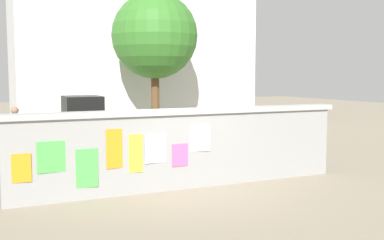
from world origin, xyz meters
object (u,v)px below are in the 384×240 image
Objects in this scene: motorcycle at (173,150)px; auto_rickshaw_truck at (112,123)px; person_walking at (113,138)px; person_bystander at (15,128)px; tree_roadside at (155,36)px; bicycle_near at (211,137)px.

auto_rickshaw_truck is at bearing 101.31° from motorcycle.
person_walking reaches higher than motorcycle.
person_bystander is (-3.93, 2.68, 0.52)m from motorcycle.
person_walking is at bearing -104.45° from auto_rickshaw_truck.
person_walking and person_bystander have the same top height.
auto_rickshaw_truck reaches higher than motorcycle.
bicycle_near is at bearing -90.71° from tree_roadside.
motorcycle is 4.79m from person_bystander.
motorcycle is 3.58m from bicycle_near.
bicycle_near reaches higher than motorcycle.
motorcycle is at bearing -78.69° from auto_rickshaw_truck.
auto_rickshaw_truck is 3.49m from bicycle_near.
bicycle_near is at bearing 36.93° from person_walking.
person_bystander is (-3.18, -1.07, 0.09)m from auto_rickshaw_truck.
auto_rickshaw_truck is 6.72m from tree_roadside.
person_bystander reaches higher than bicycle_near.
auto_rickshaw_truck reaches higher than person_bystander.
auto_rickshaw_truck reaches higher than bicycle_near.
bicycle_near is (2.49, 2.57, -0.10)m from motorcycle.
tree_roadside is at bearing 41.76° from person_bystander.
person_walking is 1.00× the size of person_bystander.
tree_roadside reaches higher than motorcycle.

